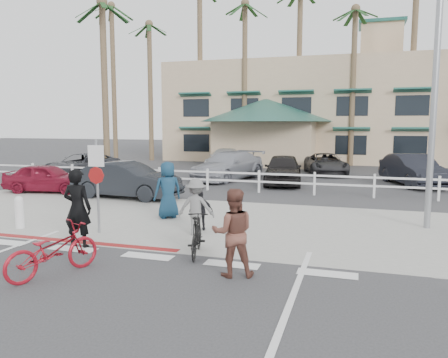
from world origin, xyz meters
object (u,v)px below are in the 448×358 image
(bike_red, at_px, (53,250))
(sign_post, at_px, (97,181))
(bike_black, at_px, (197,235))
(car_white_sedan, at_px, (127,180))
(car_red_compact, at_px, (47,178))

(bike_red, bearing_deg, sign_post, -49.01)
(sign_post, height_order, bike_black, sign_post)
(sign_post, xyz_separation_m, car_white_sedan, (-2.18, 5.41, -0.71))
(sign_post, distance_m, bike_red, 3.56)
(sign_post, xyz_separation_m, car_red_compact, (-6.34, 5.74, -0.81))
(car_white_sedan, xyz_separation_m, car_red_compact, (-4.16, 0.32, -0.10))
(sign_post, relative_size, car_red_compact, 0.77)
(car_white_sedan, bearing_deg, bike_red, -155.87)
(car_white_sedan, height_order, car_red_compact, car_white_sedan)
(bike_red, bearing_deg, car_white_sedan, -46.64)
(car_red_compact, bearing_deg, sign_post, -141.70)
(bike_red, height_order, car_white_sedan, car_white_sedan)
(car_red_compact, bearing_deg, bike_red, -150.09)
(bike_red, relative_size, car_red_compact, 0.53)
(sign_post, bearing_deg, car_red_compact, 137.87)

